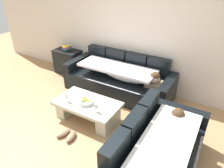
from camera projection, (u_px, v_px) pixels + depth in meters
ground_plane at (81, 138)px, 3.50m from camera, size 14.00×14.00×0.00m
back_wall at (138, 30)px, 4.46m from camera, size 9.00×0.10×2.70m
couch_along_wall at (120, 80)px, 4.62m from camera, size 2.43×0.92×0.88m
couch_near_window at (157, 156)px, 2.74m from camera, size 0.92×1.89×0.88m
coffee_table at (88, 109)px, 3.83m from camera, size 1.20×0.68×0.38m
fruit_bowl at (86, 101)px, 3.71m from camera, size 0.28×0.28×0.10m
wine_glass_near_left at (67, 96)px, 3.74m from camera, size 0.07×0.07×0.17m
wine_glass_near_right at (96, 106)px, 3.46m from camera, size 0.07×0.07×0.17m
open_magazine at (105, 108)px, 3.61m from camera, size 0.32×0.27×0.01m
side_cabinet at (68, 62)px, 5.56m from camera, size 0.72×0.44×0.64m
book_stack_on_cabinet at (67, 48)px, 5.37m from camera, size 0.18×0.23×0.13m
pair_of_shoes at (67, 135)px, 3.49m from camera, size 0.35×0.29×0.09m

